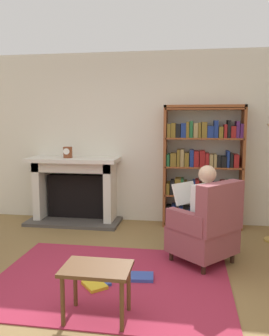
# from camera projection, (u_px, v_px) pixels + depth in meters

# --- Properties ---
(ground) EXTENTS (14.00, 14.00, 0.00)m
(ground) POSITION_uv_depth(u_px,v_px,m) (104.00, 294.00, 3.29)
(ground) COLOR olive
(back_wall) EXTENTS (5.60, 0.10, 2.70)m
(back_wall) POSITION_uv_depth(u_px,v_px,m) (141.00, 138.00, 5.60)
(back_wall) COLOR silver
(back_wall) RESTS_ON ground
(area_rug) EXTENTS (2.40, 1.80, 0.01)m
(area_rug) POSITION_uv_depth(u_px,v_px,m) (111.00, 280.00, 3.59)
(area_rug) COLOR #A22740
(area_rug) RESTS_ON ground
(fireplace) EXTENTS (1.48, 0.64, 1.05)m
(fireplace) POSITION_uv_depth(u_px,v_px,m) (75.00, 187.00, 5.63)
(fireplace) COLOR #4C4742
(fireplace) RESTS_ON ground
(mantel_clock) EXTENTS (0.14, 0.14, 0.17)m
(mantel_clock) POSITION_uv_depth(u_px,v_px,m) (68.00, 152.00, 5.46)
(mantel_clock) COLOR brown
(mantel_clock) RESTS_ON fireplace
(bookshelf) EXTENTS (1.20, 0.32, 1.86)m
(bookshelf) POSITION_uv_depth(u_px,v_px,m) (203.00, 168.00, 5.30)
(bookshelf) COLOR brown
(bookshelf) RESTS_ON ground
(armchair_reading) EXTENTS (0.89, 0.89, 0.97)m
(armchair_reading) POSITION_uv_depth(u_px,v_px,m) (207.00, 228.00, 3.95)
(armchair_reading) COLOR #331E14
(armchair_reading) RESTS_ON ground
(seated_reader) EXTENTS (0.59, 0.58, 1.14)m
(seated_reader) POSITION_uv_depth(u_px,v_px,m) (199.00, 209.00, 4.01)
(seated_reader) COLOR white
(seated_reader) RESTS_ON ground
(side_table) EXTENTS (0.56, 0.39, 0.45)m
(side_table) POSITION_uv_depth(u_px,v_px,m) (97.00, 275.00, 2.84)
(side_table) COLOR brown
(side_table) RESTS_ON ground
(scattered_books) EXTENTS (0.72, 0.57, 0.03)m
(scattered_books) POSITION_uv_depth(u_px,v_px,m) (116.00, 279.00, 3.55)
(scattered_books) COLOR #334CA5
(scattered_books) RESTS_ON area_rug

